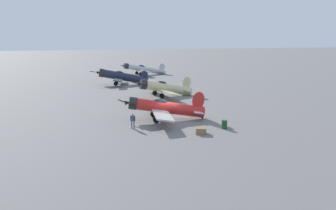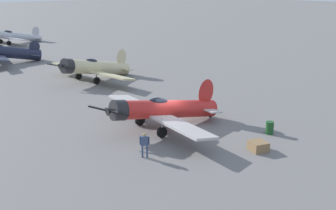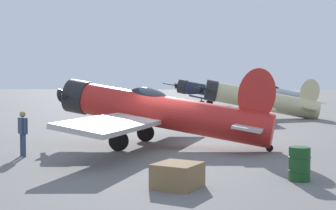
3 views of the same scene
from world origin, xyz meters
name	(u,v)px [view 3 (image 3 of 3)]	position (x,y,z in m)	size (l,w,h in m)	color
ground_plane	(168,147)	(0.00, 0.00, 0.00)	(400.00, 400.00, 0.00)	slate
airplane_foreground	(157,112)	(0.07, 0.50, 1.51)	(12.51, 10.28, 3.43)	red
airplane_mid_apron	(257,100)	(17.33, -4.17, 1.46)	(12.99, 10.20, 3.35)	beige
airplane_far_line	(216,93)	(34.28, 0.05, 1.61)	(11.13, 11.69, 3.38)	#1E2338
airplane_outer_stand	(277,92)	(51.72, -8.17, 1.41)	(12.12, 11.45, 3.32)	#B7BABF
ground_crew_mechanic	(23,129)	(-3.30, 4.91, 1.02)	(0.50, 0.48, 1.68)	#384766
equipment_crate	(178,175)	(-7.44, -1.48, 0.32)	(1.42, 1.39, 0.64)	olive
fuel_drum	(299,164)	(-6.06, -4.70, 0.47)	(0.62, 0.62, 0.94)	#19471E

